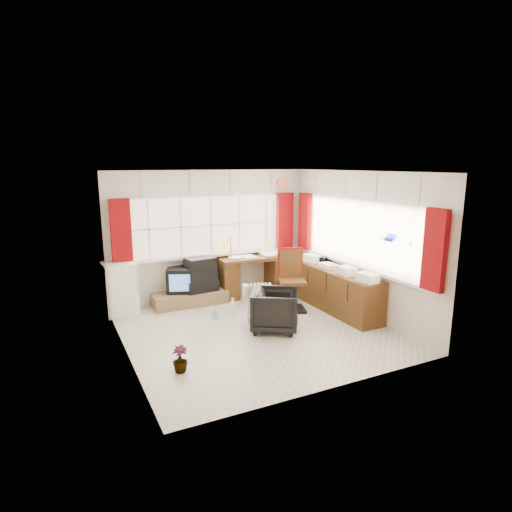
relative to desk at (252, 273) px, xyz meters
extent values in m
plane|color=beige|center=(-0.79, -1.80, -0.44)|extent=(4.00, 4.00, 0.00)
plane|color=beige|center=(-0.79, 0.20, 0.81)|extent=(4.00, 0.00, 4.00)
plane|color=beige|center=(-0.79, -3.80, 0.81)|extent=(4.00, 0.00, 4.00)
plane|color=beige|center=(-2.79, -1.80, 0.81)|extent=(0.00, 4.00, 4.00)
plane|color=beige|center=(1.21, -1.80, 0.81)|extent=(0.00, 4.00, 4.00)
plane|color=white|center=(-0.79, -1.80, 2.06)|extent=(4.00, 4.00, 0.00)
plane|color=beige|center=(-0.79, 0.18, 1.01)|extent=(3.60, 0.00, 3.60)
cube|color=white|center=(-0.79, 0.14, 0.43)|extent=(3.70, 0.12, 0.05)
cube|color=white|center=(-1.99, 0.17, 1.01)|extent=(0.03, 0.02, 1.10)
cube|color=white|center=(-1.39, 0.17, 1.01)|extent=(0.03, 0.02, 1.10)
cube|color=white|center=(-0.79, 0.17, 1.01)|extent=(0.03, 0.02, 1.10)
cube|color=white|center=(-0.19, 0.17, 1.01)|extent=(0.03, 0.02, 1.10)
cube|color=white|center=(0.41, 0.17, 1.01)|extent=(0.03, 0.02, 1.10)
plane|color=beige|center=(1.19, -1.80, 1.01)|extent=(0.00, 3.60, 3.60)
cube|color=white|center=(1.15, -1.80, 0.43)|extent=(0.12, 3.70, 0.05)
cube|color=white|center=(1.18, -3.00, 1.01)|extent=(0.02, 0.03, 1.10)
cube|color=white|center=(1.18, -2.40, 1.01)|extent=(0.02, 0.03, 1.10)
cube|color=white|center=(1.18, -1.80, 1.01)|extent=(0.02, 0.03, 1.10)
cube|color=white|center=(1.18, -1.20, 1.01)|extent=(0.02, 0.03, 1.10)
cube|color=white|center=(1.18, -0.60, 1.01)|extent=(0.02, 0.03, 1.10)
cube|color=maroon|center=(-2.49, 0.10, 1.01)|extent=(0.35, 0.10, 1.15)
cube|color=maroon|center=(0.81, 0.10, 1.01)|extent=(0.35, 0.10, 1.15)
cube|color=maroon|center=(1.11, -0.20, 1.01)|extent=(0.10, 0.35, 1.15)
cube|color=maroon|center=(1.11, -3.50, 1.01)|extent=(0.10, 0.35, 1.15)
cube|color=silver|center=(-0.79, 0.16, 1.81)|extent=(3.95, 0.08, 0.48)
cube|color=silver|center=(1.17, -1.80, 1.81)|extent=(0.08, 3.95, 0.48)
cube|color=#4C2911|center=(0.00, 0.00, 0.32)|extent=(1.41, 0.74, 0.06)
cube|color=#4C2911|center=(-0.53, 0.02, -0.08)|extent=(0.34, 0.63, 0.74)
cube|color=#4C2911|center=(0.53, -0.02, -0.08)|extent=(0.34, 0.63, 0.74)
cube|color=white|center=(0.00, 0.00, 0.37)|extent=(0.25, 0.33, 0.02)
cube|color=white|center=(0.00, 0.00, 0.37)|extent=(0.25, 0.33, 0.02)
cube|color=white|center=(0.00, 0.00, 0.37)|extent=(0.25, 0.33, 0.02)
cube|color=white|center=(0.00, 0.00, 0.38)|extent=(0.25, 0.33, 0.02)
cube|color=white|center=(0.00, 0.00, 0.38)|extent=(0.25, 0.33, 0.02)
cube|color=white|center=(0.00, 0.00, 0.39)|extent=(0.25, 0.33, 0.02)
cylinder|color=#F2A30A|center=(-0.51, -0.12, 0.37)|extent=(0.11, 0.11, 0.02)
cylinder|color=#F2A30A|center=(-0.51, -0.12, 0.57)|extent=(0.03, 0.03, 0.42)
cone|color=#F2A30A|center=(-0.51, -0.12, 0.74)|extent=(0.18, 0.16, 0.17)
cube|color=black|center=(0.23, -1.21, -0.42)|extent=(0.59, 0.59, 0.04)
cylinder|color=silver|center=(0.23, -1.21, -0.17)|extent=(0.06, 0.06, 0.54)
cube|color=#4C2911|center=(0.23, -1.21, 0.09)|extent=(0.57, 0.56, 0.06)
cube|color=#4C2911|center=(0.31, -0.99, 0.38)|extent=(0.41, 0.19, 0.52)
cube|color=maroon|center=(0.31, -0.99, 0.41)|extent=(0.45, 0.21, 0.54)
imported|color=black|center=(-0.50, -1.89, -0.11)|extent=(1.00, 0.99, 0.67)
cube|color=white|center=(-0.54, -1.39, -0.40)|extent=(0.45, 0.27, 0.09)
cube|color=white|center=(-0.72, -1.35, -0.08)|extent=(0.06, 0.13, 0.55)
cube|color=white|center=(-0.66, -1.36, -0.08)|extent=(0.06, 0.13, 0.55)
cube|color=white|center=(-0.60, -1.38, -0.08)|extent=(0.06, 0.13, 0.55)
cube|color=white|center=(-0.54, -1.39, -0.08)|extent=(0.06, 0.13, 0.55)
cube|color=white|center=(-0.48, -1.41, -0.08)|extent=(0.06, 0.13, 0.55)
cube|color=white|center=(-0.41, -1.43, -0.08)|extent=(0.06, 0.13, 0.55)
cube|color=white|center=(-0.35, -1.44, -0.08)|extent=(0.06, 0.13, 0.55)
cube|color=#4C2911|center=(0.94, -1.60, -0.07)|extent=(0.50, 2.00, 0.75)
cube|color=white|center=(0.91, -2.40, 0.36)|extent=(0.24, 0.32, 0.10)
cube|color=white|center=(0.91, -1.87, 0.36)|extent=(0.24, 0.32, 0.10)
cube|color=white|center=(0.91, -1.33, 0.36)|extent=(0.24, 0.32, 0.10)
cube|color=white|center=(0.91, -0.80, 0.36)|extent=(0.24, 0.32, 0.10)
cube|color=black|center=(1.09, -0.86, 0.37)|extent=(0.37, 0.43, 0.12)
cube|color=olive|center=(-1.34, -0.08, -0.32)|extent=(1.40, 0.50, 0.25)
cube|color=black|center=(-1.47, 0.02, 0.04)|extent=(0.64, 0.62, 0.46)
cube|color=#4476C3|center=(-1.56, -0.20, 0.04)|extent=(0.37, 0.16, 0.31)
cube|color=black|center=(-1.13, -0.10, -0.08)|extent=(0.66, 0.46, 0.22)
cube|color=black|center=(-1.13, -0.10, 0.14)|extent=(0.60, 0.44, 0.21)
cube|color=black|center=(-1.13, -0.10, 0.35)|extent=(0.55, 0.41, 0.20)
cube|color=white|center=(-2.59, 0.00, 0.02)|extent=(0.57, 0.57, 0.92)
cube|color=silver|center=(-2.32, -0.26, 0.15)|extent=(0.02, 0.02, 0.49)
imported|color=white|center=(-0.83, -0.93, -0.29)|extent=(0.15, 0.15, 0.30)
imported|color=#8ED3C5|center=(-1.17, -0.99, -0.34)|extent=(0.11, 0.11, 0.21)
imported|color=black|center=(-2.27, -2.60, -0.27)|extent=(0.26, 0.26, 0.35)
camera|label=1|loc=(-3.62, -7.57, 2.18)|focal=30.00mm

